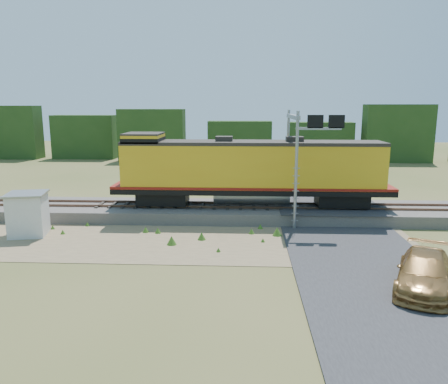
# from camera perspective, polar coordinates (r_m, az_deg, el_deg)

# --- Properties ---
(ground) EXTENTS (140.00, 140.00, 0.00)m
(ground) POSITION_cam_1_polar(r_m,az_deg,el_deg) (24.89, -0.05, -6.79)
(ground) COLOR #475123
(ground) RESTS_ON ground
(ballast) EXTENTS (70.00, 5.00, 0.80)m
(ballast) POSITION_cam_1_polar(r_m,az_deg,el_deg) (30.55, 0.51, -2.58)
(ballast) COLOR slate
(ballast) RESTS_ON ground
(rails) EXTENTS (70.00, 1.54, 0.16)m
(rails) POSITION_cam_1_polar(r_m,az_deg,el_deg) (30.44, 0.51, -1.70)
(rails) COLOR brown
(rails) RESTS_ON ballast
(dirt_shoulder) EXTENTS (26.00, 8.00, 0.03)m
(dirt_shoulder) POSITION_cam_1_polar(r_m,az_deg,el_deg) (25.54, -4.51, -6.32)
(dirt_shoulder) COLOR #8C7754
(dirt_shoulder) RESTS_ON ground
(road) EXTENTS (7.00, 66.00, 0.86)m
(road) POSITION_cam_1_polar(r_m,az_deg,el_deg) (26.20, 15.60, -6.09)
(road) COLOR #38383A
(road) RESTS_ON ground
(tree_line_north) EXTENTS (130.00, 3.00, 6.50)m
(tree_line_north) POSITION_cam_1_polar(r_m,az_deg,el_deg) (61.82, 1.71, 6.99)
(tree_line_north) COLOR #203D16
(tree_line_north) RESTS_ON ground
(weed_clumps) EXTENTS (15.00, 6.20, 0.56)m
(weed_clumps) POSITION_cam_1_polar(r_m,az_deg,el_deg) (25.40, -8.01, -6.53)
(weed_clumps) COLOR #37631C
(weed_clumps) RESTS_ON ground
(locomotive) EXTENTS (18.99, 2.90, 4.90)m
(locomotive) POSITION_cam_1_polar(r_m,az_deg,el_deg) (29.95, 3.12, 2.93)
(locomotive) COLOR black
(locomotive) RESTS_ON rails
(shed) EXTENTS (2.60, 2.60, 2.61)m
(shed) POSITION_cam_1_polar(r_m,az_deg,el_deg) (28.68, -24.23, -2.63)
(shed) COLOR silver
(shed) RESTS_ON ground
(signal_gantry) EXTENTS (2.93, 6.20, 7.39)m
(signal_gantry) POSITION_cam_1_polar(r_m,az_deg,el_deg) (29.25, 9.80, 6.81)
(signal_gantry) COLOR gray
(signal_gantry) RESTS_ON ground
(car) EXTENTS (4.09, 5.68, 1.53)m
(car) POSITION_cam_1_polar(r_m,az_deg,el_deg) (20.66, 24.71, -9.49)
(car) COLOR olive
(car) RESTS_ON ground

